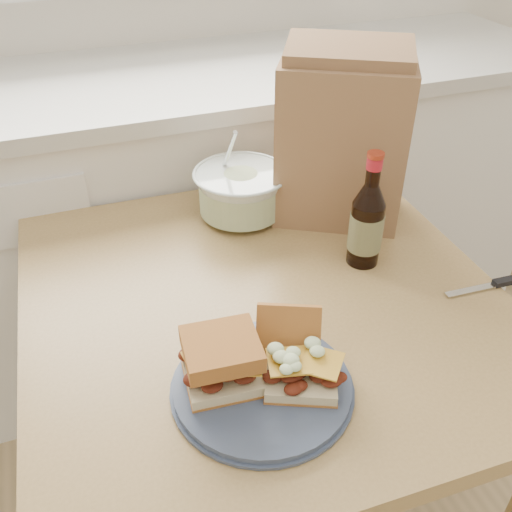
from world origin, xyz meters
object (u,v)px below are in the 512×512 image
object	(u,v)px
plate	(262,386)
beer_bottle	(367,223)
dining_table	(264,338)
paper_bag	(341,143)
coleslaw_bowl	(241,194)

from	to	relation	value
plate	beer_bottle	world-z (taller)	beer_bottle
dining_table	beer_bottle	bearing A→B (deg)	11.26
beer_bottle	paper_bag	distance (m)	0.21
beer_bottle	dining_table	bearing A→B (deg)	-149.29
paper_bag	beer_bottle	bearing A→B (deg)	-70.04
coleslaw_bowl	beer_bottle	size ratio (longest dim) A/B	0.88
plate	paper_bag	bearing A→B (deg)	51.89
dining_table	coleslaw_bowl	size ratio (longest dim) A/B	4.27
beer_bottle	coleslaw_bowl	bearing A→B (deg)	145.31
dining_table	plate	distance (m)	0.26
coleslaw_bowl	beer_bottle	distance (m)	0.31
beer_bottle	paper_bag	bearing A→B (deg)	101.28
plate	paper_bag	size ratio (longest dim) A/B	0.79
paper_bag	plate	bearing A→B (deg)	-98.45
coleslaw_bowl	dining_table	bearing A→B (deg)	-100.41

